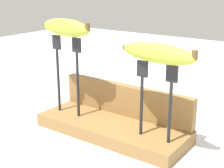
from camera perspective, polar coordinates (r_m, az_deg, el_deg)
The scene contains 7 objects.
ground_plane at distance 0.86m, azimuth 0.00°, elevation -8.44°, with size 3.00×3.00×0.00m, color silver.
wooden_board at distance 0.85m, azimuth 0.00°, elevation -7.47°, with size 0.39×0.15×0.03m, color olive.
board_backstop at distance 0.88m, azimuth 2.37°, elevation -2.73°, with size 0.38×0.02×0.08m, color olive.
fork_stand_left at distance 0.87m, azimuth -7.60°, elevation 2.56°, with size 0.09×0.01×0.21m.
fork_stand_right at distance 0.73m, azimuth 7.47°, elevation -1.73°, with size 0.10×0.01×0.17m.
banana_raised_left at distance 0.85m, azimuth -7.89°, elevation 9.48°, with size 0.17×0.06×0.04m.
banana_raised_right at distance 0.71m, azimuth 7.75°, elevation 5.22°, with size 0.19×0.07×0.04m.
Camera 1 is at (0.45, -0.63, 0.37)m, focal length 53.75 mm.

